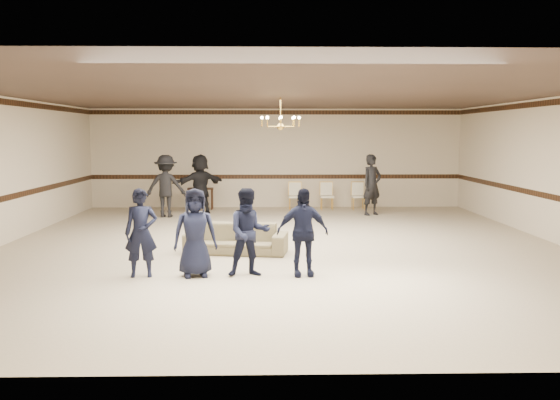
{
  "coord_description": "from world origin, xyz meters",
  "views": [
    {
      "loc": [
        -0.32,
        -12.83,
        2.38
      ],
      "look_at": [
        -0.04,
        -0.5,
        1.05
      ],
      "focal_mm": 39.09,
      "sensor_mm": 36.0,
      "label": 1
    }
  ],
  "objects_px": {
    "boy_b": "(195,233)",
    "banquet_chair_right": "(358,196)",
    "adult_mid": "(200,184)",
    "chandelier": "(281,112)",
    "boy_d": "(302,232)",
    "banquet_chair_mid": "(327,196)",
    "console_table": "(201,199)",
    "adult_left": "(166,186)",
    "banquet_chair_left": "(295,196)",
    "adult_right": "(372,185)",
    "boy_c": "(249,232)",
    "settee": "(236,239)",
    "boy_a": "(141,233)"
  },
  "relations": [
    {
      "from": "boy_c",
      "to": "adult_mid",
      "type": "xyz_separation_m",
      "value": [
        -1.69,
        8.12,
        0.15
      ]
    },
    {
      "from": "boy_a",
      "to": "boy_c",
      "type": "xyz_separation_m",
      "value": [
        1.8,
        0.0,
        0.0
      ]
    },
    {
      "from": "adult_right",
      "to": "banquet_chair_mid",
      "type": "bearing_deg",
      "value": 101.16
    },
    {
      "from": "boy_d",
      "to": "banquet_chair_left",
      "type": "relative_size",
      "value": 1.73
    },
    {
      "from": "settee",
      "to": "banquet_chair_left",
      "type": "bearing_deg",
      "value": 86.56
    },
    {
      "from": "boy_d",
      "to": "banquet_chair_right",
      "type": "height_order",
      "value": "boy_d"
    },
    {
      "from": "adult_left",
      "to": "adult_mid",
      "type": "height_order",
      "value": "same"
    },
    {
      "from": "boy_b",
      "to": "console_table",
      "type": "xyz_separation_m",
      "value": [
        -0.9,
        9.19,
        -0.4
      ]
    },
    {
      "from": "boy_b",
      "to": "banquet_chair_left",
      "type": "relative_size",
      "value": 1.73
    },
    {
      "from": "boy_d",
      "to": "adult_mid",
      "type": "xyz_separation_m",
      "value": [
        -2.59,
        8.12,
        0.15
      ]
    },
    {
      "from": "chandelier",
      "to": "console_table",
      "type": "distance_m",
      "value": 6.47
    },
    {
      "from": "console_table",
      "to": "boy_b",
      "type": "bearing_deg",
      "value": -88.22
    },
    {
      "from": "chandelier",
      "to": "banquet_chair_right",
      "type": "bearing_deg",
      "value": 63.77
    },
    {
      "from": "chandelier",
      "to": "console_table",
      "type": "bearing_deg",
      "value": 113.91
    },
    {
      "from": "banquet_chair_mid",
      "to": "boy_d",
      "type": "bearing_deg",
      "value": -99.42
    },
    {
      "from": "boy_c",
      "to": "adult_left",
      "type": "distance_m",
      "value": 7.86
    },
    {
      "from": "chandelier",
      "to": "adult_left",
      "type": "relative_size",
      "value": 0.52
    },
    {
      "from": "boy_a",
      "to": "settee",
      "type": "height_order",
      "value": "boy_a"
    },
    {
      "from": "boy_b",
      "to": "banquet_chair_right",
      "type": "height_order",
      "value": "boy_b"
    },
    {
      "from": "boy_c",
      "to": "console_table",
      "type": "height_order",
      "value": "boy_c"
    },
    {
      "from": "chandelier",
      "to": "adult_right",
      "type": "bearing_deg",
      "value": 54.94
    },
    {
      "from": "adult_right",
      "to": "adult_left",
      "type": "bearing_deg",
      "value": 150.58
    },
    {
      "from": "adult_left",
      "to": "console_table",
      "type": "xyz_separation_m",
      "value": [
        0.8,
        1.77,
        -0.55
      ]
    },
    {
      "from": "boy_d",
      "to": "boy_a",
      "type": "bearing_deg",
      "value": 173.8
    },
    {
      "from": "banquet_chair_left",
      "to": "boy_c",
      "type": "bearing_deg",
      "value": -98.41
    },
    {
      "from": "adult_left",
      "to": "settee",
      "type": "bearing_deg",
      "value": 116.57
    },
    {
      "from": "banquet_chair_mid",
      "to": "console_table",
      "type": "height_order",
      "value": "banquet_chair_mid"
    },
    {
      "from": "boy_a",
      "to": "banquet_chair_mid",
      "type": "height_order",
      "value": "boy_a"
    },
    {
      "from": "adult_left",
      "to": "adult_right",
      "type": "height_order",
      "value": "same"
    },
    {
      "from": "boy_a",
      "to": "adult_left",
      "type": "height_order",
      "value": "adult_left"
    },
    {
      "from": "boy_a",
      "to": "adult_mid",
      "type": "relative_size",
      "value": 0.83
    },
    {
      "from": "adult_left",
      "to": "adult_right",
      "type": "relative_size",
      "value": 1.0
    },
    {
      "from": "adult_left",
      "to": "banquet_chair_left",
      "type": "distance_m",
      "value": 4.13
    },
    {
      "from": "settee",
      "to": "banquet_chair_mid",
      "type": "bearing_deg",
      "value": 79.01
    },
    {
      "from": "adult_mid",
      "to": "boy_d",
      "type": "bearing_deg",
      "value": 73.82
    },
    {
      "from": "banquet_chair_left",
      "to": "console_table",
      "type": "distance_m",
      "value": 3.01
    },
    {
      "from": "banquet_chair_mid",
      "to": "console_table",
      "type": "relative_size",
      "value": 1.06
    },
    {
      "from": "boy_c",
      "to": "adult_left",
      "type": "xyz_separation_m",
      "value": [
        -2.59,
        7.42,
        0.15
      ]
    },
    {
      "from": "banquet_chair_left",
      "to": "console_table",
      "type": "xyz_separation_m",
      "value": [
        -3.0,
        0.2,
        -0.09
      ]
    },
    {
      "from": "boy_b",
      "to": "banquet_chair_mid",
      "type": "height_order",
      "value": "boy_b"
    },
    {
      "from": "boy_a",
      "to": "boy_c",
      "type": "height_order",
      "value": "same"
    },
    {
      "from": "boy_c",
      "to": "settee",
      "type": "xyz_separation_m",
      "value": [
        -0.31,
        2.0,
        -0.45
      ]
    },
    {
      "from": "boy_b",
      "to": "console_table",
      "type": "bearing_deg",
      "value": 83.78
    },
    {
      "from": "adult_mid",
      "to": "chandelier",
      "type": "bearing_deg",
      "value": 83.94
    },
    {
      "from": "boy_d",
      "to": "banquet_chair_left",
      "type": "distance_m",
      "value": 9.0
    },
    {
      "from": "banquet_chair_right",
      "to": "adult_left",
      "type": "bearing_deg",
      "value": -163.96
    },
    {
      "from": "adult_right",
      "to": "banquet_chair_mid",
      "type": "xyz_separation_m",
      "value": [
        -1.2,
        1.27,
        -0.46
      ]
    },
    {
      "from": "banquet_chair_right",
      "to": "console_table",
      "type": "height_order",
      "value": "banquet_chair_right"
    },
    {
      "from": "adult_mid",
      "to": "console_table",
      "type": "height_order",
      "value": "adult_mid"
    },
    {
      "from": "boy_c",
      "to": "settee",
      "type": "bearing_deg",
      "value": 90.45
    }
  ]
}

